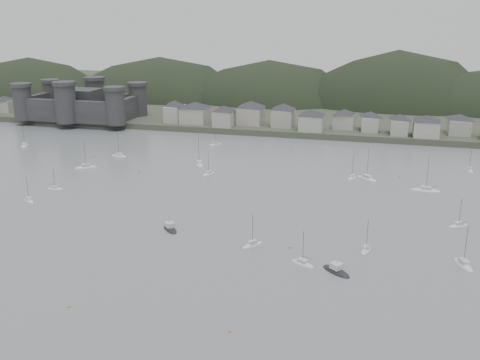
# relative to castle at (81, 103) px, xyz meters

# --- Properties ---
(ground) EXTENTS (900.00, 900.00, 0.00)m
(ground) POSITION_rel_castle_xyz_m (120.00, -179.80, -10.96)
(ground) COLOR slate
(ground) RESTS_ON ground
(far_shore_land) EXTENTS (900.00, 250.00, 3.00)m
(far_shore_land) POSITION_rel_castle_xyz_m (120.00, 115.20, -9.46)
(far_shore_land) COLOR #383D2D
(far_shore_land) RESTS_ON ground
(forested_ridge) EXTENTS (851.55, 103.94, 102.57)m
(forested_ridge) POSITION_rel_castle_xyz_m (124.83, 89.60, -22.25)
(forested_ridge) COLOR black
(forested_ridge) RESTS_ON ground
(castle) EXTENTS (66.00, 43.00, 20.00)m
(castle) POSITION_rel_castle_xyz_m (0.00, 0.00, 0.00)
(castle) COLOR #2E2E30
(castle) RESTS_ON far_shore_land
(waterfront_town) EXTENTS (451.48, 28.46, 12.92)m
(waterfront_town) POSITION_rel_castle_xyz_m (170.59, 3.54, -2.30)
(waterfront_town) COLOR #9A968D
(waterfront_town) RESTS_ON far_shore_land
(sailboat_lead) EXTENTS (6.02, 6.34, 9.10)m
(sailboat_lead) POSITION_rel_castle_xyz_m (88.84, -32.67, -10.78)
(sailboat_lead) COLOR silver
(sailboat_lead) RESTS_ON ground
(moored_fleet) EXTENTS (222.60, 158.28, 14.02)m
(moored_fleet) POSITION_rel_castle_xyz_m (102.59, -114.05, -10.79)
(moored_fleet) COLOR silver
(moored_fleet) RESTS_ON ground
(motor_launch_near) EXTENTS (8.52, 7.84, 4.03)m
(motor_launch_near) POSITION_rel_castle_xyz_m (157.10, -153.91, -10.68)
(motor_launch_near) COLOR black
(motor_launch_near) RESTS_ON ground
(motor_launch_far) EXTENTS (7.30, 7.74, 3.87)m
(motor_launch_far) POSITION_rel_castle_xyz_m (108.17, -138.73, -10.67)
(motor_launch_far) COLOR black
(motor_launch_far) RESTS_ON ground
(mooring_buoys) EXTENTS (171.89, 119.52, 0.70)m
(mooring_buoys) POSITION_rel_castle_xyz_m (117.57, -125.58, -10.81)
(mooring_buoys) COLOR #B9853D
(mooring_buoys) RESTS_ON ground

